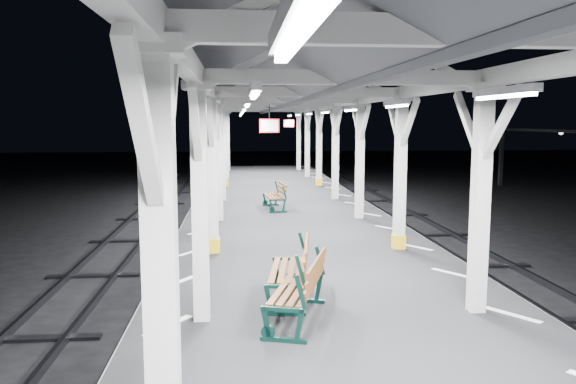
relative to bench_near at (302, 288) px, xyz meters
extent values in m
plane|color=black|center=(0.60, 2.18, -1.48)|extent=(120.00, 120.00, 0.00)
cube|color=black|center=(0.60, 2.18, -0.98)|extent=(6.00, 50.00, 1.00)
cube|color=silver|center=(-1.85, 2.18, -0.48)|extent=(1.00, 48.00, 0.01)
cube|color=silver|center=(3.05, 2.18, -0.48)|extent=(1.00, 48.00, 0.01)
cube|color=#2D2D33|center=(-4.95, 2.18, -1.40)|extent=(0.08, 60.00, 0.16)
cube|color=#2D2D33|center=(-3.85, 2.18, -1.40)|extent=(0.08, 60.00, 0.16)
cube|color=black|center=(-4.40, 2.18, -1.45)|extent=(2.20, 0.22, 0.06)
cube|color=#2D2D33|center=(5.05, 2.18, -1.40)|extent=(0.08, 60.00, 0.16)
cube|color=silver|center=(-1.40, -3.82, 1.12)|extent=(0.22, 0.22, 3.20)
cube|color=silver|center=(-1.40, -3.82, 2.78)|extent=(0.40, 0.40, 0.12)
cube|color=silver|center=(-1.40, -3.27, 2.27)|extent=(0.10, 0.99, 0.99)
cube|color=silver|center=(-1.40, -4.37, 2.27)|extent=(0.10, 0.99, 0.99)
cube|color=silver|center=(-1.40, 0.18, 1.12)|extent=(0.22, 0.22, 3.20)
cube|color=silver|center=(-1.40, 0.18, 2.78)|extent=(0.40, 0.40, 0.12)
cube|color=silver|center=(-1.40, 0.73, 2.27)|extent=(0.10, 0.99, 0.99)
cube|color=silver|center=(-1.40, -0.37, 2.27)|extent=(0.10, 0.99, 0.99)
cube|color=silver|center=(-1.40, 4.18, 1.12)|extent=(0.22, 0.22, 3.20)
cube|color=silver|center=(-1.40, 4.18, 2.78)|extent=(0.40, 0.40, 0.12)
cube|color=yellow|center=(-1.40, 4.18, -0.30)|extent=(0.26, 0.26, 0.30)
cube|color=silver|center=(-1.40, 4.73, 2.27)|extent=(0.10, 0.99, 0.99)
cube|color=silver|center=(-1.40, 3.63, 2.27)|extent=(0.10, 0.99, 0.99)
cube|color=silver|center=(-1.40, 8.18, 1.12)|extent=(0.22, 0.22, 3.20)
cube|color=silver|center=(-1.40, 8.18, 2.78)|extent=(0.40, 0.40, 0.12)
cube|color=silver|center=(-1.40, 8.73, 2.27)|extent=(0.10, 0.99, 0.99)
cube|color=silver|center=(-1.40, 7.63, 2.27)|extent=(0.10, 0.99, 0.99)
cube|color=silver|center=(-1.40, 12.18, 1.12)|extent=(0.22, 0.22, 3.20)
cube|color=silver|center=(-1.40, 12.18, 2.78)|extent=(0.40, 0.40, 0.12)
cube|color=silver|center=(-1.40, 12.73, 2.27)|extent=(0.10, 0.99, 0.99)
cube|color=silver|center=(-1.40, 11.63, 2.27)|extent=(0.10, 0.99, 0.99)
cube|color=silver|center=(-1.40, 16.18, 1.12)|extent=(0.22, 0.22, 3.20)
cube|color=silver|center=(-1.40, 16.18, 2.78)|extent=(0.40, 0.40, 0.12)
cube|color=yellow|center=(-1.40, 16.18, -0.30)|extent=(0.26, 0.26, 0.30)
cube|color=silver|center=(-1.40, 16.73, 2.27)|extent=(0.10, 0.99, 0.99)
cube|color=silver|center=(-1.40, 15.63, 2.27)|extent=(0.10, 0.99, 0.99)
cube|color=silver|center=(-1.40, 20.18, 1.12)|extent=(0.22, 0.22, 3.20)
cube|color=silver|center=(-1.40, 20.18, 2.78)|extent=(0.40, 0.40, 0.12)
cube|color=silver|center=(-1.40, 20.73, 2.27)|extent=(0.10, 0.99, 0.99)
cube|color=silver|center=(-1.40, 19.63, 2.27)|extent=(0.10, 0.99, 0.99)
cube|color=silver|center=(-1.40, 24.18, 1.12)|extent=(0.22, 0.22, 3.20)
cube|color=silver|center=(-1.40, 24.18, 2.78)|extent=(0.40, 0.40, 0.12)
cube|color=silver|center=(-1.40, 24.73, 2.27)|extent=(0.10, 0.99, 0.99)
cube|color=silver|center=(-1.40, 23.63, 2.27)|extent=(0.10, 0.99, 0.99)
cube|color=silver|center=(2.60, 0.18, 1.12)|extent=(0.22, 0.22, 3.20)
cube|color=silver|center=(2.60, 0.18, 2.78)|extent=(0.40, 0.40, 0.12)
cube|color=silver|center=(2.60, 0.73, 2.27)|extent=(0.10, 0.99, 0.99)
cube|color=silver|center=(2.60, -0.37, 2.27)|extent=(0.10, 0.99, 0.99)
cube|color=silver|center=(2.60, 4.18, 1.12)|extent=(0.22, 0.22, 3.20)
cube|color=silver|center=(2.60, 4.18, 2.78)|extent=(0.40, 0.40, 0.12)
cube|color=yellow|center=(2.60, 4.18, -0.30)|extent=(0.26, 0.26, 0.30)
cube|color=silver|center=(2.60, 4.73, 2.27)|extent=(0.10, 0.99, 0.99)
cube|color=silver|center=(2.60, 3.63, 2.27)|extent=(0.10, 0.99, 0.99)
cube|color=silver|center=(2.60, 8.18, 1.12)|extent=(0.22, 0.22, 3.20)
cube|color=silver|center=(2.60, 8.18, 2.78)|extent=(0.40, 0.40, 0.12)
cube|color=silver|center=(2.60, 8.73, 2.27)|extent=(0.10, 0.99, 0.99)
cube|color=silver|center=(2.60, 7.63, 2.27)|extent=(0.10, 0.99, 0.99)
cube|color=silver|center=(2.60, 12.18, 1.12)|extent=(0.22, 0.22, 3.20)
cube|color=silver|center=(2.60, 12.18, 2.78)|extent=(0.40, 0.40, 0.12)
cube|color=silver|center=(2.60, 12.73, 2.27)|extent=(0.10, 0.99, 0.99)
cube|color=silver|center=(2.60, 11.63, 2.27)|extent=(0.10, 0.99, 0.99)
cube|color=silver|center=(2.60, 16.18, 1.12)|extent=(0.22, 0.22, 3.20)
cube|color=silver|center=(2.60, 16.18, 2.78)|extent=(0.40, 0.40, 0.12)
cube|color=yellow|center=(2.60, 16.18, -0.30)|extent=(0.26, 0.26, 0.30)
cube|color=silver|center=(2.60, 16.73, 2.27)|extent=(0.10, 0.99, 0.99)
cube|color=silver|center=(2.60, 15.63, 2.27)|extent=(0.10, 0.99, 0.99)
cube|color=silver|center=(2.60, 20.18, 1.12)|extent=(0.22, 0.22, 3.20)
cube|color=silver|center=(2.60, 20.18, 2.78)|extent=(0.40, 0.40, 0.12)
cube|color=silver|center=(2.60, 20.73, 2.27)|extent=(0.10, 0.99, 0.99)
cube|color=silver|center=(2.60, 19.63, 2.27)|extent=(0.10, 0.99, 0.99)
cube|color=silver|center=(2.60, 24.18, 1.12)|extent=(0.22, 0.22, 3.20)
cube|color=silver|center=(2.60, 24.18, 2.78)|extent=(0.40, 0.40, 0.12)
cube|color=silver|center=(2.60, 24.73, 2.27)|extent=(0.10, 0.99, 0.99)
cube|color=silver|center=(2.60, 23.63, 2.27)|extent=(0.10, 0.99, 0.99)
cube|color=silver|center=(-1.40, 2.18, 2.90)|extent=(0.18, 48.00, 0.24)
cube|color=silver|center=(2.60, 2.18, 2.90)|extent=(0.18, 48.00, 0.24)
cube|color=silver|center=(0.60, -3.82, 2.90)|extent=(4.20, 0.14, 0.20)
cube|color=silver|center=(0.60, 0.18, 2.90)|extent=(4.20, 0.14, 0.20)
cube|color=silver|center=(0.60, 4.18, 2.90)|extent=(4.20, 0.14, 0.20)
cube|color=silver|center=(0.60, 8.18, 2.90)|extent=(4.20, 0.14, 0.20)
cube|color=silver|center=(0.60, 12.18, 2.90)|extent=(4.20, 0.14, 0.20)
cube|color=silver|center=(0.60, 16.18, 2.90)|extent=(4.20, 0.14, 0.20)
cube|color=silver|center=(0.60, 20.18, 2.90)|extent=(4.20, 0.14, 0.20)
cube|color=silver|center=(0.60, 24.18, 2.90)|extent=(4.20, 0.14, 0.20)
cube|color=silver|center=(0.60, 2.18, 3.82)|extent=(0.16, 48.00, 0.20)
cube|color=#4D4F54|center=(-0.70, 2.18, 3.44)|extent=(2.80, 49.00, 1.45)
cube|color=#4D4F54|center=(1.90, 2.18, 3.44)|extent=(2.80, 49.00, 1.45)
cube|color=silver|center=(-0.70, -5.82, 2.62)|extent=(0.10, 1.35, 0.08)
cube|color=white|center=(-0.70, -5.82, 2.57)|extent=(0.05, 1.25, 0.05)
cube|color=silver|center=(-0.70, -1.82, 2.62)|extent=(0.10, 1.35, 0.08)
cube|color=white|center=(-0.70, -1.82, 2.57)|extent=(0.05, 1.25, 0.05)
cube|color=silver|center=(-0.70, 2.18, 2.62)|extent=(0.10, 1.35, 0.08)
cube|color=white|center=(-0.70, 2.18, 2.57)|extent=(0.05, 1.25, 0.05)
cube|color=silver|center=(-0.70, 6.18, 2.62)|extent=(0.10, 1.35, 0.08)
cube|color=white|center=(-0.70, 6.18, 2.57)|extent=(0.05, 1.25, 0.05)
cube|color=silver|center=(-0.70, 10.18, 2.62)|extent=(0.10, 1.35, 0.08)
cube|color=white|center=(-0.70, 10.18, 2.57)|extent=(0.05, 1.25, 0.05)
cube|color=silver|center=(-0.70, 14.18, 2.62)|extent=(0.10, 1.35, 0.08)
cube|color=white|center=(-0.70, 14.18, 2.57)|extent=(0.05, 1.25, 0.05)
cube|color=silver|center=(-0.70, 18.18, 2.62)|extent=(0.10, 1.35, 0.08)
cube|color=white|center=(-0.70, 18.18, 2.57)|extent=(0.05, 1.25, 0.05)
cube|color=silver|center=(-0.70, 22.18, 2.62)|extent=(0.10, 1.35, 0.08)
cube|color=white|center=(-0.70, 22.18, 2.57)|extent=(0.05, 1.25, 0.05)
cube|color=silver|center=(1.90, -1.82, 2.62)|extent=(0.10, 1.35, 0.08)
cube|color=white|center=(1.90, -1.82, 2.57)|extent=(0.05, 1.25, 0.05)
cube|color=silver|center=(1.90, 2.18, 2.62)|extent=(0.10, 1.35, 0.08)
cube|color=white|center=(1.90, 2.18, 2.57)|extent=(0.05, 1.25, 0.05)
cube|color=silver|center=(1.90, 6.18, 2.62)|extent=(0.10, 1.35, 0.08)
cube|color=white|center=(1.90, 6.18, 2.57)|extent=(0.05, 1.25, 0.05)
cube|color=silver|center=(1.90, 10.18, 2.62)|extent=(0.10, 1.35, 0.08)
cube|color=white|center=(1.90, 10.18, 2.57)|extent=(0.05, 1.25, 0.05)
cube|color=silver|center=(1.90, 14.18, 2.62)|extent=(0.10, 1.35, 0.08)
cube|color=white|center=(1.90, 14.18, 2.57)|extent=(0.05, 1.25, 0.05)
cube|color=silver|center=(1.90, 18.18, 2.62)|extent=(0.10, 1.35, 0.08)
cube|color=white|center=(1.90, 18.18, 2.57)|extent=(0.05, 1.25, 0.05)
cube|color=silver|center=(1.90, 22.18, 2.62)|extent=(0.10, 1.35, 0.08)
cube|color=white|center=(1.90, 22.18, 2.57)|extent=(0.05, 1.25, 0.05)
cylinder|color=black|center=(-0.07, 6.67, 2.54)|extent=(0.02, 0.02, 0.36)
cube|color=red|center=(-0.07, 6.67, 2.18)|extent=(0.50, 0.03, 0.35)
cube|color=white|center=(-0.07, 6.67, 2.18)|extent=(0.44, 0.04, 0.29)
cylinder|color=black|center=(1.59, 19.20, 2.54)|extent=(0.02, 0.02, 0.36)
cube|color=red|center=(1.59, 19.20, 2.18)|extent=(0.50, 0.03, 0.35)
cube|color=white|center=(1.59, 19.20, 2.18)|extent=(0.44, 0.05, 0.29)
cube|color=black|center=(14.60, 24.18, 0.17)|extent=(0.20, 0.20, 3.30)
sphere|color=silver|center=(14.60, 18.18, 1.74)|extent=(0.20, 0.20, 0.20)
sphere|color=silver|center=(14.60, 24.18, 1.74)|extent=(0.20, 0.20, 0.20)
cube|color=#0C2F29|center=(-0.33, -0.74, -0.45)|extent=(0.59, 0.23, 0.06)
cube|color=#0C2F29|center=(-0.54, -0.68, -0.25)|extent=(0.16, 0.09, 0.47)
cube|color=#0C2F29|center=(-0.13, -0.80, -0.25)|extent=(0.15, 0.09, 0.47)
cube|color=#0C2F29|center=(-0.12, -0.81, 0.19)|extent=(0.17, 0.10, 0.44)
cube|color=#0C2F29|center=(0.14, 0.80, -0.45)|extent=(0.59, 0.23, 0.06)
cube|color=#0C2F29|center=(-0.07, 0.86, -0.25)|extent=(0.16, 0.09, 0.47)
cube|color=#0C2F29|center=(0.34, 0.74, -0.25)|extent=(0.15, 0.09, 0.47)
cube|color=#0C2F29|center=(0.35, 0.73, 0.19)|extent=(0.17, 0.10, 0.44)
cube|color=brown|center=(-0.28, 0.09, -0.03)|extent=(0.53, 1.49, 0.04)
cube|color=brown|center=(-0.16, 0.05, -0.03)|extent=(0.53, 1.49, 0.04)
cube|color=brown|center=(-0.03, 0.01, -0.03)|extent=(0.53, 1.49, 0.04)
cube|color=brown|center=(0.09, -0.03, -0.03)|extent=(0.53, 1.49, 0.04)
cube|color=brown|center=(0.16, -0.05, 0.11)|extent=(0.49, 1.48, 0.10)
cube|color=brown|center=(0.18, -0.05, 0.24)|extent=(0.49, 1.48, 0.10)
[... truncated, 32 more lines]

